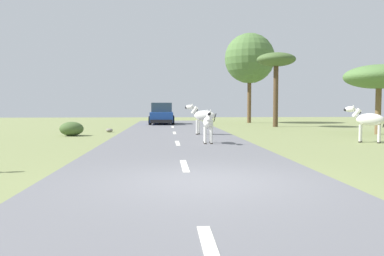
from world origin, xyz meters
TOP-DOWN VIEW (x-y plane):
  - ground_plane at (0.00, 0.00)m, footprint 90.00×90.00m
  - road at (-0.35, 0.00)m, footprint 6.00×64.00m
  - lane_markings at (-0.35, -1.00)m, footprint 0.16×56.00m
  - zebra_0 at (0.87, 7.81)m, footprint 0.43×1.46m
  - zebra_3 at (1.10, 12.68)m, footprint 1.63×0.91m
  - zebra_4 at (7.65, 8.27)m, footprint 1.51×1.13m
  - car_0 at (-1.16, 24.74)m, footprint 2.03×4.35m
  - tree_0 at (6.71, 27.62)m, footprint 4.48×4.48m
  - tree_1 at (7.21, 20.75)m, footprint 2.82×2.82m
  - tree_5 at (10.67, 12.93)m, footprint 3.69×3.69m
  - bush_1 at (-5.67, 12.88)m, footprint 1.21×1.09m
  - rock_0 at (-4.14, 15.64)m, footprint 0.41×0.38m

SIDE VIEW (x-z plane):
  - ground_plane at x=0.00m, z-range 0.00..0.00m
  - road at x=-0.35m, z-range 0.00..0.05m
  - lane_markings at x=-0.35m, z-range 0.05..0.06m
  - rock_0 at x=-4.14m, z-range 0.00..0.22m
  - bush_1 at x=-5.67m, z-range 0.00..0.73m
  - car_0 at x=-1.16m, z-range -0.02..1.72m
  - zebra_0 at x=0.87m, z-range 0.18..1.55m
  - zebra_4 at x=7.65m, z-range 0.15..1.75m
  - zebra_3 at x=1.10m, z-range 0.21..1.83m
  - tree_5 at x=10.67m, z-range 1.21..4.97m
  - tree_1 at x=7.21m, z-range 2.03..7.43m
  - tree_0 at x=6.71m, z-range 1.76..9.81m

